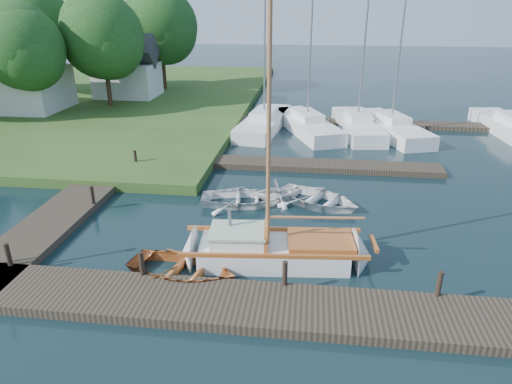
# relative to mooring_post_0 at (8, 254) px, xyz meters

# --- Properties ---
(ground) EXTENTS (160.00, 160.00, 0.00)m
(ground) POSITION_rel_mooring_post_0_xyz_m (7.50, 5.00, -0.70)
(ground) COLOR black
(ground) RESTS_ON ground
(near_dock) EXTENTS (18.00, 2.20, 0.30)m
(near_dock) POSITION_rel_mooring_post_0_xyz_m (7.50, -1.00, -0.55)
(near_dock) COLOR black
(near_dock) RESTS_ON ground
(left_dock) EXTENTS (2.20, 18.00, 0.30)m
(left_dock) POSITION_rel_mooring_post_0_xyz_m (-0.50, 7.00, -0.55)
(left_dock) COLOR black
(left_dock) RESTS_ON ground
(far_dock) EXTENTS (14.00, 1.60, 0.30)m
(far_dock) POSITION_rel_mooring_post_0_xyz_m (9.50, 11.50, -0.55)
(far_dock) COLOR black
(far_dock) RESTS_ON ground
(pontoon) EXTENTS (30.00, 1.60, 0.30)m
(pontoon) POSITION_rel_mooring_post_0_xyz_m (17.50, 21.00, -0.55)
(pontoon) COLOR black
(pontoon) RESTS_ON ground
(mooring_post_0) EXTENTS (0.16, 0.16, 0.80)m
(mooring_post_0) POSITION_rel_mooring_post_0_xyz_m (0.00, 0.00, 0.00)
(mooring_post_0) COLOR black
(mooring_post_0) RESTS_ON near_dock
(mooring_post_1) EXTENTS (0.16, 0.16, 0.80)m
(mooring_post_1) POSITION_rel_mooring_post_0_xyz_m (4.50, 0.00, 0.00)
(mooring_post_1) COLOR black
(mooring_post_1) RESTS_ON near_dock
(mooring_post_2) EXTENTS (0.16, 0.16, 0.80)m
(mooring_post_2) POSITION_rel_mooring_post_0_xyz_m (9.00, 0.00, 0.00)
(mooring_post_2) COLOR black
(mooring_post_2) RESTS_ON near_dock
(mooring_post_3) EXTENTS (0.16, 0.16, 0.80)m
(mooring_post_3) POSITION_rel_mooring_post_0_xyz_m (13.50, 0.00, 0.00)
(mooring_post_3) COLOR black
(mooring_post_3) RESTS_ON near_dock
(mooring_post_4) EXTENTS (0.16, 0.16, 0.80)m
(mooring_post_4) POSITION_rel_mooring_post_0_xyz_m (0.50, 5.00, 0.00)
(mooring_post_4) COLOR black
(mooring_post_4) RESTS_ON left_dock
(mooring_post_5) EXTENTS (0.16, 0.16, 0.80)m
(mooring_post_5) POSITION_rel_mooring_post_0_xyz_m (0.50, 10.00, 0.00)
(mooring_post_5) COLOR black
(mooring_post_5) RESTS_ON left_dock
(sailboat) EXTENTS (7.30, 2.60, 9.83)m
(sailboat) POSITION_rel_mooring_post_0_xyz_m (8.66, 1.83, -0.36)
(sailboat) COLOR white
(sailboat) RESTS_ON ground
(dinghy) EXTENTS (4.12, 3.30, 0.76)m
(dinghy) POSITION_rel_mooring_post_0_xyz_m (5.65, 0.54, -0.32)
(dinghy) COLOR #9A4D18
(dinghy) RESTS_ON ground
(tender_a) EXTENTS (3.98, 3.05, 0.77)m
(tender_a) POSITION_rel_mooring_post_0_xyz_m (6.76, 6.41, -0.32)
(tender_a) COLOR white
(tender_a) RESTS_ON ground
(tender_b) EXTENTS (2.66, 2.46, 1.16)m
(tender_b) POSITION_rel_mooring_post_0_xyz_m (8.26, 6.87, -0.12)
(tender_b) COLOR white
(tender_b) RESTS_ON ground
(tender_c) EXTENTS (4.62, 4.20, 0.78)m
(tender_c) POSITION_rel_mooring_post_0_xyz_m (10.03, 6.72, -0.31)
(tender_c) COLOR white
(tender_c) RESTS_ON ground
(marina_boat_0) EXTENTS (3.30, 8.65, 11.77)m
(marina_boat_0) POSITION_rel_mooring_post_0_xyz_m (6.32, 19.12, -0.12)
(marina_boat_0) COLOR white
(marina_boat_0) RESTS_ON ground
(marina_boat_1) EXTENTS (5.09, 8.40, 9.35)m
(marina_boat_1) POSITION_rel_mooring_post_0_xyz_m (9.30, 18.78, -0.14)
(marina_boat_1) COLOR white
(marina_boat_1) RESTS_ON ground
(marina_boat_2) EXTENTS (3.21, 8.15, 11.69)m
(marina_boat_2) POSITION_rel_mooring_post_0_xyz_m (12.69, 19.10, -0.12)
(marina_boat_2) COLOR white
(marina_boat_2) RESTS_ON ground
(marina_boat_3) EXTENTS (4.61, 8.39, 12.05)m
(marina_boat_3) POSITION_rel_mooring_post_0_xyz_m (14.86, 18.84, -0.12)
(marina_boat_3) COLOR white
(marina_boat_3) RESTS_ON ground
(house_a) EXTENTS (6.30, 5.00, 6.29)m
(house_a) POSITION_rel_mooring_post_0_xyz_m (-12.50, 21.00, 2.26)
(house_a) COLOR silver
(house_a) RESTS_ON shore
(house_c) EXTENTS (5.25, 4.00, 5.28)m
(house_c) POSITION_rel_mooring_post_0_xyz_m (-6.50, 27.00, 1.88)
(house_c) COLOR silver
(house_c) RESTS_ON shore
(tree_2) EXTENTS (5.83, 5.75, 7.82)m
(tree_2) POSITION_rel_mooring_post_0_xyz_m (-10.50, 19.05, 4.55)
(tree_2) COLOR #332114
(tree_2) RESTS_ON shore
(tree_3) EXTENTS (6.41, 6.38, 8.74)m
(tree_3) POSITION_rel_mooring_post_0_xyz_m (-6.50, 23.05, 5.11)
(tree_3) COLOR #332114
(tree_3) RESTS_ON shore
(tree_4) EXTENTS (7.01, 7.01, 9.66)m
(tree_4) POSITION_rel_mooring_post_0_xyz_m (-14.50, 27.05, 5.67)
(tree_4) COLOR #332114
(tree_4) RESTS_ON shore
(tree_7) EXTENTS (6.83, 6.83, 9.38)m
(tree_7) POSITION_rel_mooring_post_0_xyz_m (-4.50, 31.05, 5.50)
(tree_7) COLOR #332114
(tree_7) RESTS_ON shore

